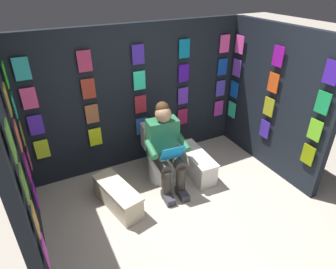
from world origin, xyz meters
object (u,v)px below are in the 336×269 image
(person_reading, at_px, (166,147))
(comic_longbox_far, at_px, (118,196))
(comic_longbox_near, at_px, (196,163))
(toilet, at_px, (160,156))

(person_reading, height_order, comic_longbox_far, person_reading)
(person_reading, distance_m, comic_longbox_far, 0.86)
(comic_longbox_near, bearing_deg, person_reading, 6.10)
(comic_longbox_far, bearing_deg, toilet, -167.62)
(person_reading, distance_m, comic_longbox_near, 0.66)
(toilet, distance_m, person_reading, 0.35)
(comic_longbox_near, relative_size, comic_longbox_far, 0.98)
(comic_longbox_near, distance_m, comic_longbox_far, 1.24)
(person_reading, relative_size, comic_longbox_far, 1.44)
(person_reading, height_order, comic_longbox_near, person_reading)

